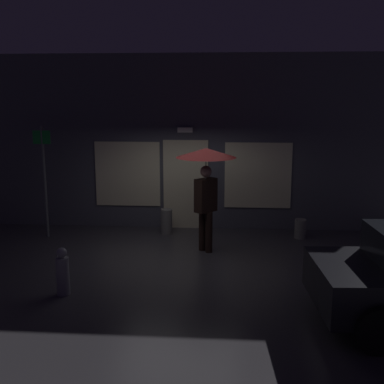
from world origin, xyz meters
name	(u,v)px	position (x,y,z in m)	size (l,w,h in m)	color
ground_plane	(177,256)	(0.00, 0.00, 0.00)	(18.00, 18.00, 0.00)	#38353A
building_facade	(186,143)	(0.00, 2.35, 2.10)	(10.78, 0.48, 4.24)	#4C4C56
person_with_umbrella	(206,168)	(0.58, 0.39, 1.78)	(1.25, 1.25, 2.20)	black
street_sign_post	(44,176)	(-3.16, 1.16, 1.46)	(0.40, 0.07, 2.58)	#595B60
sidewalk_bollard	(167,222)	(-0.41, 1.62, 0.30)	(0.27, 0.27, 0.60)	slate
sidewalk_bollard_2	(300,229)	(2.73, 1.48, 0.23)	(0.26, 0.26, 0.45)	slate
fire_hydrant	(63,273)	(-1.68, -2.04, 0.38)	(0.22, 0.22, 0.81)	gray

